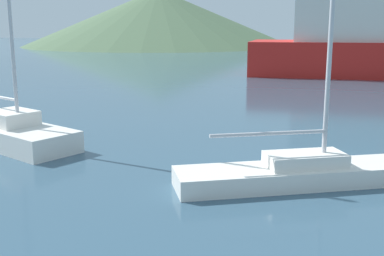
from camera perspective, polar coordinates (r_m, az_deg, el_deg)
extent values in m
cube|color=white|center=(17.55, -20.47, -0.80)|extent=(5.61, 3.16, 0.70)
cube|color=white|center=(17.43, -20.62, 1.12)|extent=(1.87, 1.67, 0.49)
cube|color=white|center=(12.83, 13.17, -5.44)|extent=(6.31, 5.06, 0.49)
cube|color=white|center=(12.71, 13.26, -3.66)|extent=(2.22, 1.98, 0.34)
cylinder|color=#BCBCC1|center=(12.16, 9.07, -0.65)|extent=(2.53, 1.84, 0.10)
cone|color=#4C6647|center=(98.18, -4.00, 12.92)|extent=(52.92, 52.92, 10.91)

